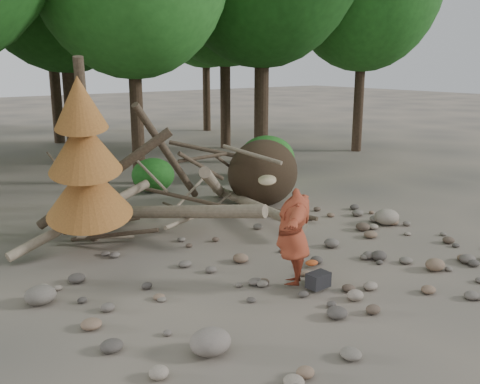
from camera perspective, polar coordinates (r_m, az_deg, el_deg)
ground at (r=11.35m, az=6.07°, el=-8.08°), size 120.00×120.00×0.00m
deadfall_pile at (r=15.42m, az=0.95°, el=1.60°), size 8.55×5.24×3.30m
dead_conifer at (r=11.96m, az=-16.18°, el=3.12°), size 2.06×2.16×4.35m
bush_mid at (r=17.80m, az=-9.25°, el=1.80°), size 1.40×1.40×1.12m
bush_right at (r=19.40m, az=2.89°, el=3.67°), size 2.00×2.00×1.60m
frisbee_thrower at (r=10.09m, az=5.71°, el=-4.76°), size 2.21×1.97×2.29m
backpack at (r=10.33m, az=8.34°, el=-9.58°), size 0.44×0.30×0.28m
cloth_green at (r=10.66m, az=7.85°, el=-9.23°), size 0.37×0.31×0.14m
cloth_orange at (r=11.41m, az=7.64°, el=-7.73°), size 0.29×0.24×0.11m
boulder_front_left at (r=8.20m, az=-3.18°, el=-15.65°), size 0.64×0.57×0.38m
boulder_front_right at (r=11.84m, az=20.10°, el=-7.29°), size 0.42×0.38×0.25m
boulder_mid_right at (r=14.65m, az=15.38°, el=-2.58°), size 0.68×0.62×0.41m
boulder_mid_left at (r=10.31m, az=-20.53°, el=-10.26°), size 0.56×0.50×0.33m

